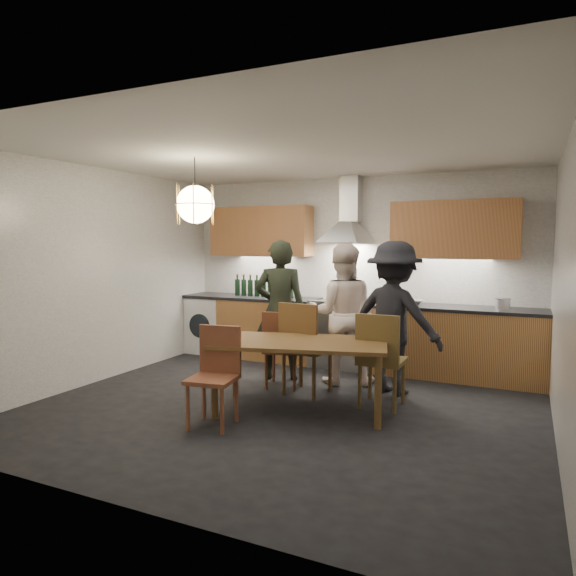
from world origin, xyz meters
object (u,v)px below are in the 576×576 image
at_px(person_mid, 342,314).
at_px(stock_pot, 503,304).
at_px(dining_table, 300,349).
at_px(chair_front, 216,369).
at_px(person_left, 280,310).
at_px(chair_back_left, 282,344).
at_px(person_right, 394,318).
at_px(wine_bottles, 264,286).
at_px(mixing_bowl, 412,302).

relative_size(person_mid, stock_pot, 9.74).
bearing_deg(stock_pot, dining_table, -131.21).
height_order(chair_front, person_left, person_left).
height_order(person_left, stock_pot, person_left).
bearing_deg(chair_front, person_left, 86.33).
xyz_separation_m(chair_back_left, person_left, (-0.21, 0.38, 0.34)).
bearing_deg(person_left, person_mid, 171.55).
relative_size(dining_table, chair_front, 2.04).
height_order(person_right, wine_bottles, person_right).
relative_size(person_mid, person_right, 0.98).
bearing_deg(chair_front, wine_bottles, 99.89).
distance_m(person_right, stock_pot, 1.47).
relative_size(person_right, mixing_bowl, 6.12).
height_order(chair_back_left, person_left, person_left).
bearing_deg(chair_back_left, person_left, -72.77).
distance_m(chair_back_left, chair_front, 1.30).
height_order(dining_table, person_right, person_right).
height_order(chair_back_left, mixing_bowl, mixing_bowl).
bearing_deg(person_left, dining_table, 104.41).
relative_size(chair_front, wine_bottles, 0.95).
height_order(dining_table, mixing_bowl, mixing_bowl).
bearing_deg(wine_bottles, person_right, -24.56).
distance_m(chair_front, wine_bottles, 2.88).
relative_size(chair_front, person_right, 0.53).
xyz_separation_m(person_left, person_right, (1.42, 0.00, -0.01)).
bearing_deg(person_left, chair_back_left, 98.07).
distance_m(person_mid, person_right, 0.69).
distance_m(dining_table, person_left, 1.29).
bearing_deg(stock_pot, chair_back_left, -149.09).
xyz_separation_m(person_right, wine_bottles, (-2.18, 0.99, 0.20)).
xyz_separation_m(dining_table, mixing_bowl, (0.69, 2.00, 0.30)).
bearing_deg(dining_table, chair_back_left, 113.89).
distance_m(person_right, wine_bottles, 2.40).
bearing_deg(person_right, chair_back_left, 31.22).
distance_m(dining_table, person_mid, 1.22).
distance_m(chair_back_left, mixing_bowl, 1.85).
height_order(person_mid, person_right, person_right).
xyz_separation_m(chair_front, stock_pot, (2.35, 2.67, 0.44)).
bearing_deg(chair_back_left, stock_pot, -160.55).
height_order(person_left, wine_bottles, person_left).
height_order(dining_table, stock_pot, stock_pot).
xyz_separation_m(dining_table, person_mid, (0.02, 1.20, 0.20)).
bearing_deg(chair_front, stock_pot, 39.81).
bearing_deg(mixing_bowl, person_left, -145.98).
bearing_deg(person_mid, wine_bottles, -48.54).
relative_size(person_left, mixing_bowl, 6.17).
xyz_separation_m(chair_back_left, chair_front, (-0.06, -1.30, 0.00)).
height_order(chair_front, stock_pot, stock_pot).
bearing_deg(person_mid, chair_back_left, 25.94).
distance_m(mixing_bowl, stock_pot, 1.08).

